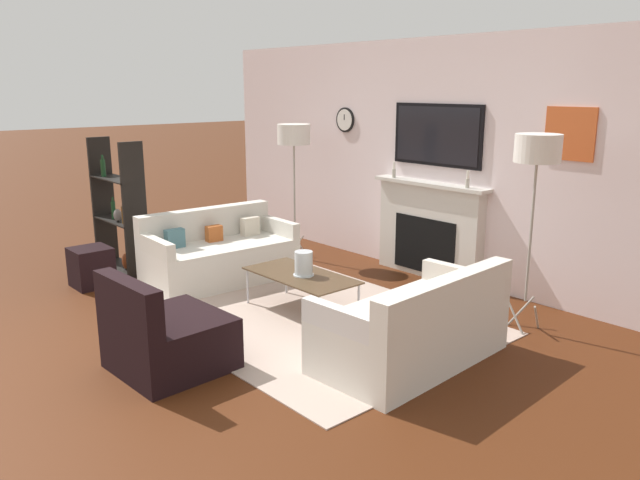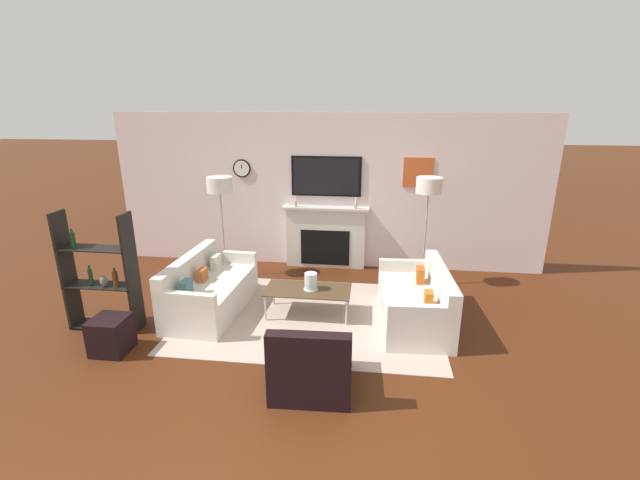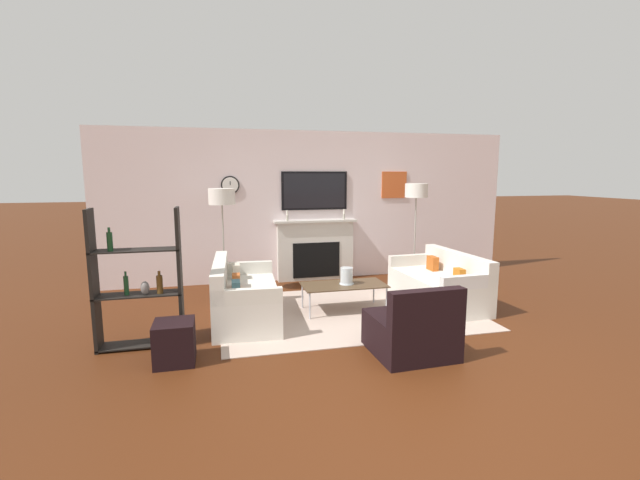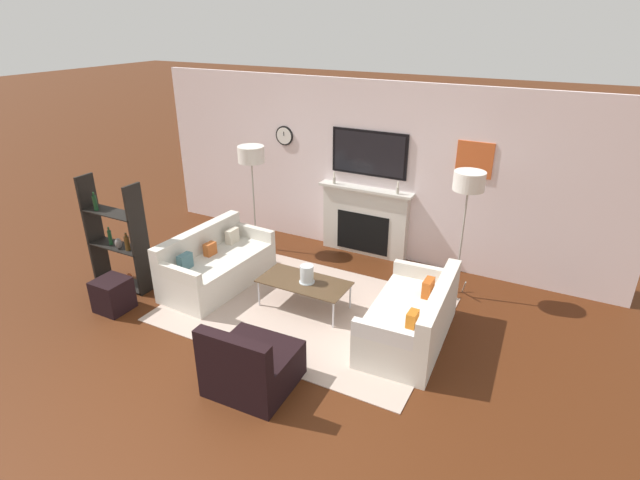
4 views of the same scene
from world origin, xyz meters
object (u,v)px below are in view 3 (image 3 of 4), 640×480
Objects in this scene: coffee_table at (344,286)px; floor_lamp_right at (416,192)px; couch_left at (243,299)px; floor_lamp_left at (222,198)px; ottoman at (175,342)px; hurricane_candle at (347,277)px; shelf_unit at (139,285)px; couch_right at (439,286)px; armchair at (412,331)px.

coffee_table is 2.44m from floor_lamp_right.
couch_left is 3.61m from floor_lamp_right.
ottoman is at bearing -102.84° from floor_lamp_left.
shelf_unit is at bearing -165.49° from hurricane_candle.
coffee_table is at bearing -143.58° from floor_lamp_right.
hurricane_candle reaches higher than ottoman.
floor_lamp_left is at bearing 157.43° from couch_right.
coffee_table is at bearing 14.67° from shelf_unit.
shelf_unit reaches higher than armchair.
couch_left is 1.42m from coffee_table.
armchair is at bearing -127.45° from couch_right.
floor_lamp_right is at bearing 0.00° from floor_lamp_left.
floor_lamp_left is 1.09× the size of shelf_unit.
couch_left is 1.99× the size of armchair.
floor_lamp_left is 2.85m from ottoman.
floor_lamp_right is (3.10, 1.29, 1.33)m from couch_left.
floor_lamp_right reaches higher than ottoman.
shelf_unit is (-4.27, -1.92, -0.90)m from floor_lamp_right.
floor_lamp_right is at bearing 22.57° from couch_left.
hurricane_candle is 0.13× the size of floor_lamp_right.
floor_lamp_right is (1.68, 1.24, 1.25)m from coffee_table.
couch_right is 1.48m from coffee_table.
armchair is (1.70, -1.56, -0.03)m from couch_left.
coffee_table is 0.69× the size of floor_lamp_left.
shelf_unit is (-4.06, -0.63, 0.43)m from couch_right.
hurricane_candle is 2.33m from floor_lamp_left.
floor_lamp_left is at bearing -180.00° from floor_lamp_right.
couch_left is 7.08× the size of hurricane_candle.
floor_lamp_left is 3.93× the size of ottoman.
couch_right is at bearing 17.65° from ottoman.
couch_left is 1.03× the size of couch_right.
coffee_table is at bearing 99.98° from armchair.
floor_lamp_left is 3.31m from floor_lamp_right.
coffee_table is 0.13m from hurricane_candle.
floor_lamp_left reaches higher than armchair.
shelf_unit is (-1.17, -0.63, 0.42)m from couch_left.
hurricane_candle is 0.15× the size of shelf_unit.
couch_left is at bearing 56.56° from ottoman.
shelf_unit is at bearing -116.51° from floor_lamp_left.
armchair is 0.48× the size of floor_lamp_right.
coffee_table is (1.41, 0.05, 0.07)m from couch_left.
ottoman is (-0.56, -2.45, -1.34)m from floor_lamp_left.
couch_left is at bearing -157.43° from floor_lamp_right.
armchair is 1.63m from coffee_table.
couch_left is 1.43× the size of coffee_table.
couch_left is at bearing -80.78° from floor_lamp_left.
coffee_table is 0.75× the size of shelf_unit.
couch_right reaches higher than hurricane_candle.
floor_lamp_left is (-0.21, 1.29, 1.27)m from couch_left.
coffee_table is at bearing 178.27° from couch_right.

